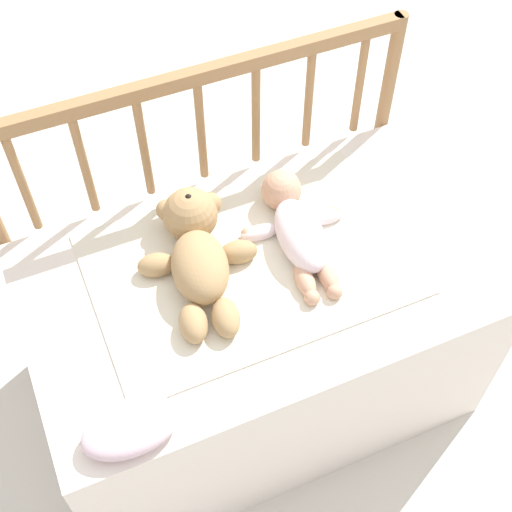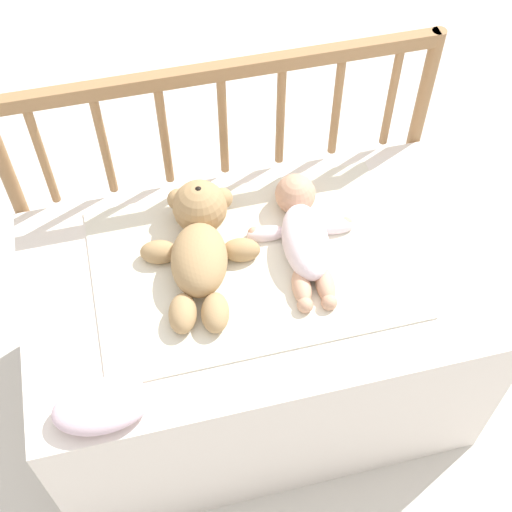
# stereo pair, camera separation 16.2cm
# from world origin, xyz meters

# --- Properties ---
(ground_plane) EXTENTS (12.00, 12.00, 0.00)m
(ground_plane) POSITION_xyz_m (0.00, 0.00, 0.00)
(ground_plane) COLOR silver
(crib_mattress) EXTENTS (1.09, 0.65, 0.56)m
(crib_mattress) POSITION_xyz_m (0.00, 0.00, 0.28)
(crib_mattress) COLOR white
(crib_mattress) RESTS_ON ground_plane
(crib_rail) EXTENTS (1.09, 0.04, 0.89)m
(crib_rail) POSITION_xyz_m (0.00, 0.35, 0.62)
(crib_rail) COLOR #997047
(crib_rail) RESTS_ON ground_plane
(blanket) EXTENTS (0.74, 0.50, 0.01)m
(blanket) POSITION_xyz_m (-0.01, 0.04, 0.56)
(blanket) COLOR silver
(blanket) RESTS_ON crib_mattress
(teddy_bear) EXTENTS (0.29, 0.40, 0.13)m
(teddy_bear) POSITION_xyz_m (-0.12, 0.08, 0.61)
(teddy_bear) COLOR tan
(teddy_bear) RESTS_ON crib_mattress
(baby) EXTENTS (0.27, 0.37, 0.10)m
(baby) POSITION_xyz_m (0.13, 0.06, 0.60)
(baby) COLOR white
(baby) RESTS_ON crib_mattress
(small_pillow) EXTENTS (0.20, 0.12, 0.06)m
(small_pillow) POSITION_xyz_m (-0.38, -0.26, 0.59)
(small_pillow) COLOR silver
(small_pillow) RESTS_ON crib_mattress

